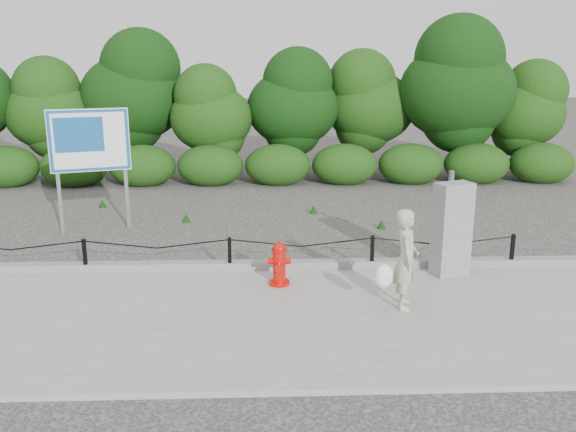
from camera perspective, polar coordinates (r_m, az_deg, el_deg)
The scene contains 9 objects.
ground at distance 10.81m, azimuth -5.43°, elevation -5.46°, with size 90.00×90.00×0.00m, color #2D2B28.
sidewalk at distance 8.95m, azimuth -6.14°, elevation -9.66°, with size 14.00×4.00×0.08m, color gray.
curb at distance 10.80m, azimuth -5.43°, elevation -4.62°, with size 14.00×0.22×0.14m, color slate.
chain_barrier at distance 10.66m, azimuth -5.49°, elevation -3.15°, with size 10.06×0.06×0.60m.
treeline at distance 19.10m, azimuth -4.14°, elevation 11.12°, with size 20.29×3.76×4.81m.
fire_hydrant at distance 9.96m, azimuth -0.83°, elevation -4.53°, with size 0.39×0.40×0.74m.
pedestrian at distance 9.12m, azimuth 10.86°, elevation -4.07°, with size 0.71×0.61×1.51m.
utility_cabinet at distance 10.67m, azimuth 15.07°, elevation -1.20°, with size 0.69×0.55×1.77m.
advertising_sign at distance 13.65m, azimuth -18.08°, elevation 6.25°, with size 1.60×0.58×2.65m.
Camera 1 is at (0.64, -10.12, 3.74)m, focal length 38.00 mm.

